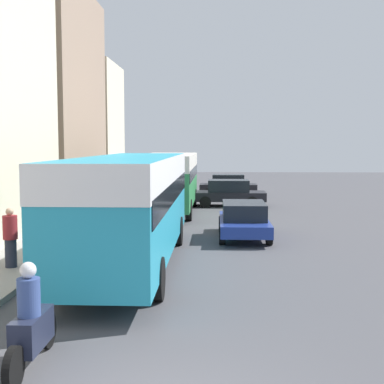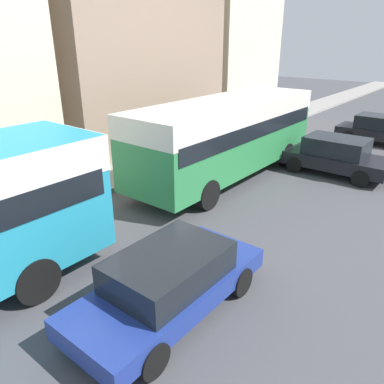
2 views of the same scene
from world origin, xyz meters
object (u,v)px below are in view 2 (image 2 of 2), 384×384
Objects in this scene: bus_following at (227,129)px; car_distant at (169,281)px; car_far_curb at (335,155)px; pedestrian_walking_away at (236,118)px; car_crossing at (378,129)px.

bus_following is 2.10× the size of car_distant.
car_far_curb is 2.50× the size of pedestrian_walking_away.
car_far_curb is at bearing 44.67° from bus_following.
car_far_curb is 7.11m from pedestrian_walking_away.
car_crossing is at bearing 178.93° from car_far_curb.
pedestrian_walking_away is at bearing 119.21° from bus_following.
car_crossing reaches higher than car_distant.
pedestrian_walking_away is at bearing 117.42° from car_distant.
bus_following is at bearing -45.33° from car_far_curb.
car_crossing is 16.39m from car_distant.
car_distant is 14.87m from pedestrian_walking_away.
pedestrian_walking_away is (-6.84, 13.20, 0.27)m from car_distant.
car_distant is 2.59× the size of pedestrian_walking_away.
pedestrian_walking_away is at bearing -113.78° from car_far_curb.
pedestrian_walking_away is (-6.61, -3.19, 0.24)m from car_crossing.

